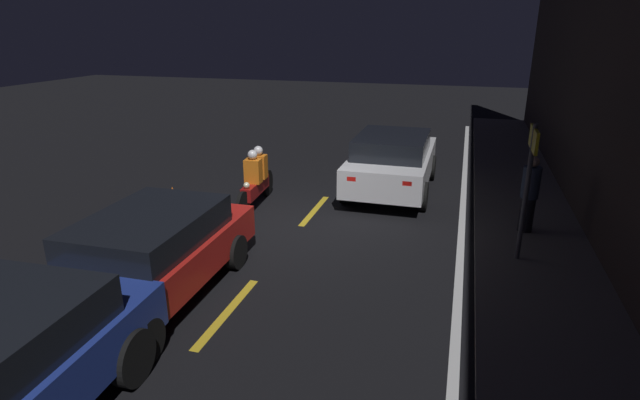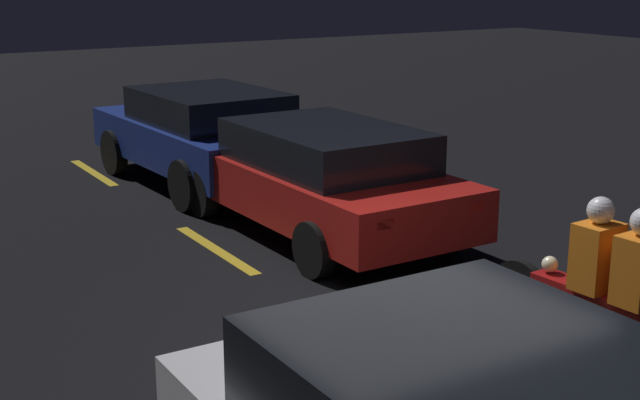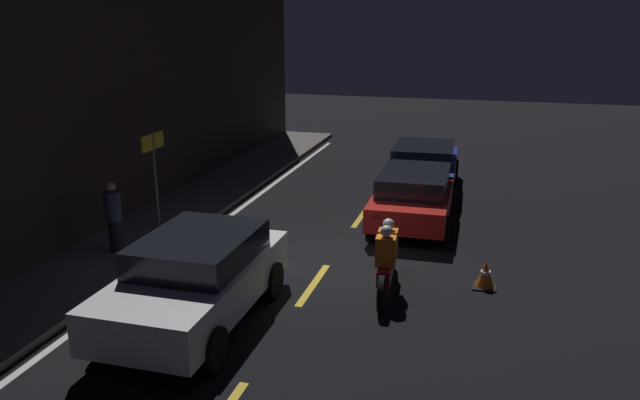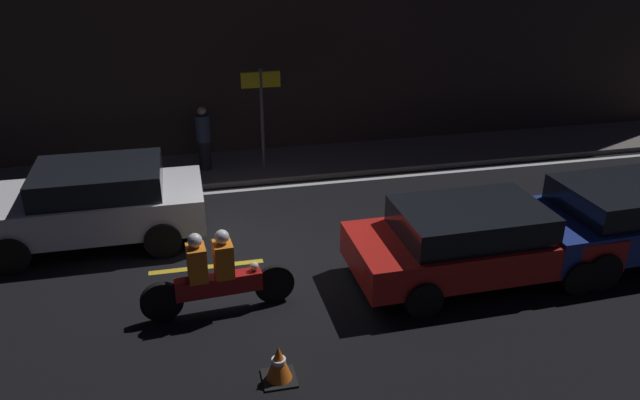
% 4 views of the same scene
% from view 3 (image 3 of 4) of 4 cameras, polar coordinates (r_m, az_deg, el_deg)
% --- Properties ---
extents(ground_plane, '(56.00, 56.00, 0.00)m').
position_cam_3_polar(ground_plane, '(13.07, 0.63, -6.00)').
color(ground_plane, black).
extents(raised_curb, '(28.00, 2.10, 0.13)m').
position_cam_3_polar(raised_curb, '(14.83, -16.80, -3.68)').
color(raised_curb, '#605B56').
rests_on(raised_curb, ground).
extents(building_front, '(28.00, 0.30, 7.78)m').
position_cam_3_polar(building_front, '(14.72, -22.08, 10.99)').
color(building_front, '#382D28').
rests_on(building_front, ground).
extents(lane_dash_c, '(2.00, 0.14, 0.01)m').
position_cam_3_polar(lane_dash_c, '(12.18, -0.61, -7.72)').
color(lane_dash_c, gold).
rests_on(lane_dash_c, ground).
extents(lane_dash_d, '(2.00, 0.14, 0.01)m').
position_cam_3_polar(lane_dash_d, '(16.27, 3.84, -1.43)').
color(lane_dash_d, gold).
rests_on(lane_dash_d, ground).
extents(lane_dash_e, '(2.00, 0.14, 0.01)m').
position_cam_3_polar(lane_dash_e, '(20.53, 6.45, 2.31)').
color(lane_dash_e, gold).
rests_on(lane_dash_e, ground).
extents(lane_solid_kerb, '(25.20, 0.14, 0.01)m').
position_cam_3_polar(lane_solid_kerb, '(14.22, -12.32, -4.48)').
color(lane_solid_kerb, silver).
rests_on(lane_solid_kerb, ground).
extents(sedan_white, '(4.13, 2.01, 1.50)m').
position_cam_3_polar(sedan_white, '(10.71, -11.24, -6.91)').
color(sedan_white, silver).
rests_on(sedan_white, ground).
extents(taxi_red, '(4.40, 2.00, 1.34)m').
position_cam_3_polar(taxi_red, '(15.80, 8.61, 0.58)').
color(taxi_red, red).
rests_on(taxi_red, ground).
extents(sedan_blue, '(4.13, 2.13, 1.40)m').
position_cam_3_polar(sedan_blue, '(18.69, 9.43, 3.18)').
color(sedan_blue, navy).
rests_on(sedan_blue, ground).
extents(motorcycle, '(2.39, 0.41, 1.39)m').
position_cam_3_polar(motorcycle, '(11.71, 6.11, -5.42)').
color(motorcycle, black).
rests_on(motorcycle, ground).
extents(traffic_cone_near, '(0.45, 0.45, 0.53)m').
position_cam_3_polar(traffic_cone_near, '(12.38, 14.88, -6.62)').
color(traffic_cone_near, black).
rests_on(traffic_cone_near, ground).
extents(pedestrian, '(0.34, 0.34, 1.54)m').
position_cam_3_polar(pedestrian, '(13.93, -18.34, -1.47)').
color(pedestrian, black).
rests_on(pedestrian, raised_curb).
extents(shop_sign, '(0.90, 0.08, 2.40)m').
position_cam_3_polar(shop_sign, '(14.69, -14.95, 3.42)').
color(shop_sign, '#4C4C51').
rests_on(shop_sign, raised_curb).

